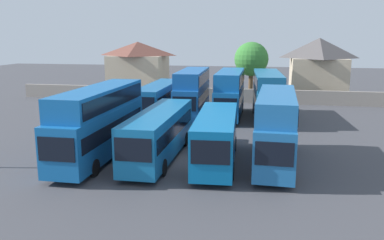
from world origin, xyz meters
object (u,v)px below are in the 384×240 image
bus_1 (99,119)px  bus_2 (159,132)px  bus_3 (216,136)px  house_terrace_left (138,66)px  tree_left_of_lot (251,59)px  bus_7 (230,91)px  bus_6 (192,91)px  bus_4 (276,125)px  bus_5 (159,98)px  bus_8 (268,93)px  house_terrace_centre (318,67)px

bus_1 → bus_2: size_ratio=1.04×
bus_1 → bus_3: bearing=91.5°
house_terrace_left → tree_left_of_lot: size_ratio=1.14×
bus_7 → house_terrace_left: (-16.03, 18.82, 1.11)m
bus_6 → house_terrace_left: bearing=-149.7°
bus_4 → house_terrace_left: 40.15m
bus_6 → bus_1: bearing=-15.4°
bus_7 → house_terrace_left: bearing=-139.7°
bus_1 → bus_5: bus_1 is taller
bus_7 → tree_left_of_lot: (1.76, 12.13, 2.68)m
bus_6 → bus_7: bearing=96.7°
bus_1 → bus_8: size_ratio=1.08×
bus_1 → bus_6: 16.19m
bus_8 → house_terrace_centre: (7.07, 17.96, 1.47)m
bus_5 → tree_left_of_lot: tree_left_of_lot is taller
bus_6 → tree_left_of_lot: tree_left_of_lot is taller
bus_7 → bus_1: bearing=-25.7°
bus_1 → bus_7: 18.07m
bus_8 → bus_1: bearing=-40.1°
bus_5 → bus_6: (3.64, 0.09, 0.85)m
bus_7 → bus_8: bearing=83.0°
tree_left_of_lot → bus_1: bearing=-108.6°
bus_2 → bus_8: (7.53, 15.30, 0.79)m
bus_1 → house_terrace_left: size_ratio=1.36×
bus_6 → bus_8: size_ratio=0.91×
bus_2 → bus_7: 16.19m
bus_1 → bus_3: size_ratio=1.16×
bus_3 → bus_4: 4.03m
bus_3 → bus_6: 16.23m
bus_3 → bus_8: size_ratio=0.93×
tree_left_of_lot → bus_7: bearing=-98.3°
bus_4 → bus_5: bus_4 is taller
house_terrace_centre → tree_left_of_lot: 10.76m
bus_4 → bus_8: bus_4 is taller
bus_1 → house_terrace_left: bearing=-166.2°
bus_4 → bus_5: 19.26m
bus_5 → house_terrace_left: 21.33m
bus_2 → house_terrace_centre: size_ratio=1.40×
bus_3 → tree_left_of_lot: bearing=174.6°
bus_2 → house_terrace_centre: (14.61, 33.26, 2.26)m
bus_6 → house_terrace_centre: (14.95, 18.07, 1.40)m
bus_1 → bus_4: 12.23m
tree_left_of_lot → house_terrace_centre: bearing=30.1°
bus_3 → bus_8: bus_8 is taller
house_terrace_left → house_terrace_centre: (27.04, -1.34, 0.33)m
bus_8 → bus_6: bearing=-92.8°
bus_1 → bus_8: (11.72, 15.83, -0.10)m
bus_6 → house_terrace_left: 22.88m
bus_5 → house_terrace_centre: house_terrace_centre is taller
bus_3 → house_terrace_centre: bearing=159.8°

